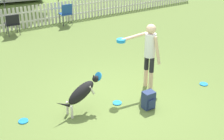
# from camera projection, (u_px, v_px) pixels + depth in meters

# --- Properties ---
(ground_plane) EXTENTS (240.00, 240.00, 0.00)m
(ground_plane) POSITION_uv_depth(u_px,v_px,m) (123.00, 99.00, 7.73)
(ground_plane) COLOR olive
(handler_person) EXTENTS (1.03, 0.60, 1.74)m
(handler_person) POSITION_uv_depth(u_px,v_px,m) (149.00, 49.00, 7.81)
(handler_person) COLOR beige
(handler_person) RESTS_ON ground_plane
(leaping_dog) EXTENTS (1.18, 0.35, 0.87)m
(leaping_dog) POSITION_uv_depth(u_px,v_px,m) (82.00, 92.00, 7.03)
(leaping_dog) COLOR black
(leaping_dog) RESTS_ON ground_plane
(frisbee_near_handler) EXTENTS (0.22, 0.22, 0.02)m
(frisbee_near_handler) POSITION_uv_depth(u_px,v_px,m) (204.00, 84.00, 8.42)
(frisbee_near_handler) COLOR #1E8CD8
(frisbee_near_handler) RESTS_ON ground_plane
(frisbee_near_dog) EXTENTS (0.22, 0.22, 0.02)m
(frisbee_near_dog) POSITION_uv_depth(u_px,v_px,m) (117.00, 103.00, 7.55)
(frisbee_near_dog) COLOR #1E8CD8
(frisbee_near_dog) RESTS_ON ground_plane
(frisbee_midfield) EXTENTS (0.22, 0.22, 0.02)m
(frisbee_midfield) POSITION_uv_depth(u_px,v_px,m) (23.00, 121.00, 6.87)
(frisbee_midfield) COLOR #1E8CD8
(frisbee_midfield) RESTS_ON ground_plane
(backpack_on_grass) EXTENTS (0.27, 0.25, 0.43)m
(backpack_on_grass) POSITION_uv_depth(u_px,v_px,m) (149.00, 100.00, 7.28)
(backpack_on_grass) COLOR navy
(backpack_on_grass) RESTS_ON ground_plane
(picket_fence) EXTENTS (17.51, 0.04, 0.90)m
(picket_fence) POSITION_uv_depth(u_px,v_px,m) (32.00, 16.00, 12.76)
(picket_fence) COLOR silver
(picket_fence) RESTS_ON ground_plane
(folding_chair_blue_left) EXTENTS (0.47, 0.49, 0.91)m
(folding_chair_blue_left) POSITION_uv_depth(u_px,v_px,m) (66.00, 12.00, 12.95)
(folding_chair_blue_left) COLOR #333338
(folding_chair_blue_left) RESTS_ON ground_plane
(folding_chair_center) EXTENTS (0.51, 0.53, 0.83)m
(folding_chair_center) POSITION_uv_depth(u_px,v_px,m) (12.00, 23.00, 11.83)
(folding_chair_center) COLOR #333338
(folding_chair_center) RESTS_ON ground_plane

